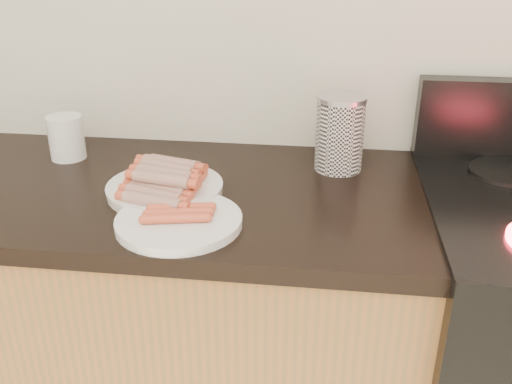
# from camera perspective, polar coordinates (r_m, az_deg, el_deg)

# --- Properties ---
(burner_far_left) EXTENTS (0.18, 0.18, 0.01)m
(burner_far_left) POSITION_cam_1_polar(r_m,az_deg,el_deg) (1.49, 23.87, 1.88)
(burner_far_left) COLOR black
(burner_far_left) RESTS_ON stove
(main_plate) EXTENTS (0.32, 0.32, 0.02)m
(main_plate) POSITION_cam_1_polar(r_m,az_deg,el_deg) (1.30, -9.07, 0.21)
(main_plate) COLOR silver
(main_plate) RESTS_ON counter_slab
(side_plate) EXTENTS (0.34, 0.34, 0.02)m
(side_plate) POSITION_cam_1_polar(r_m,az_deg,el_deg) (1.16, -7.71, -2.92)
(side_plate) COLOR white
(side_plate) RESTS_ON counter_slab
(hotdog_pile) EXTENTS (0.13, 0.28, 0.05)m
(hotdog_pile) POSITION_cam_1_polar(r_m,az_deg,el_deg) (1.29, -9.17, 1.44)
(hotdog_pile) COLOR brown
(hotdog_pile) RESTS_ON main_plate
(plain_sausages) EXTENTS (0.13, 0.09, 0.02)m
(plain_sausages) POSITION_cam_1_polar(r_m,az_deg,el_deg) (1.15, -7.76, -2.09)
(plain_sausages) COLOR #D88855
(plain_sausages) RESTS_ON side_plate
(canister) EXTENTS (0.12, 0.12, 0.19)m
(canister) POSITION_cam_1_polar(r_m,az_deg,el_deg) (1.41, 8.38, 5.85)
(canister) COLOR silver
(canister) RESTS_ON counter_slab
(mug) EXTENTS (0.10, 0.10, 0.11)m
(mug) POSITION_cam_1_polar(r_m,az_deg,el_deg) (1.55, -18.44, 5.20)
(mug) COLOR silver
(mug) RESTS_ON counter_slab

